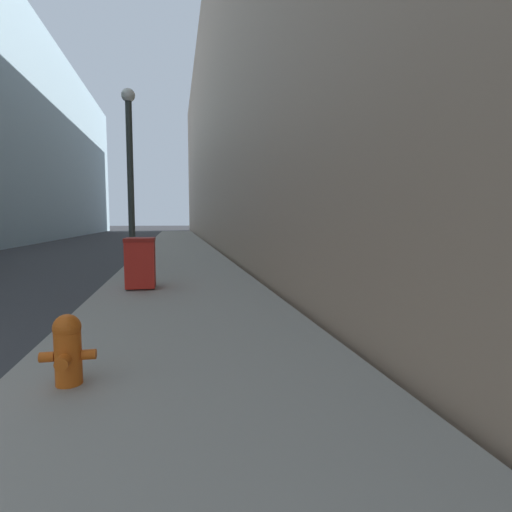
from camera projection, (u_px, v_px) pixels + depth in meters
sidewalk_right at (179, 250)px, 20.13m from camera, size 3.50×60.00×0.14m
building_right_stone at (287, 128)px, 28.75m from camera, size 12.00×60.00×16.34m
fire_hydrant at (68, 348)px, 3.51m from camera, size 0.47×0.35×0.63m
trash_bin at (140, 262)px, 8.41m from camera, size 0.61×0.67×1.07m
lamppost at (130, 177)px, 11.00m from camera, size 0.37×0.37×4.99m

